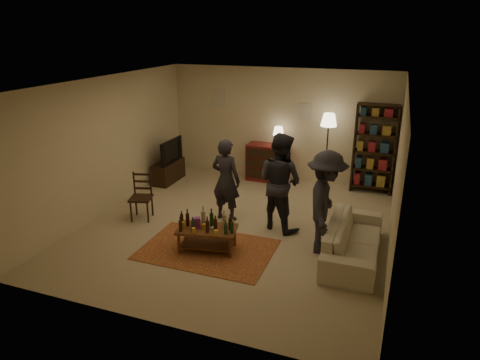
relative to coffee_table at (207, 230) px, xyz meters
The scene contains 13 objects.
floor 1.10m from the coffee_table, 81.87° to the left, with size 6.00×6.00×0.00m, color #C6B793.
room_shell 4.28m from the coffee_table, 97.17° to the left, with size 6.00×6.00×6.00m.
rug 0.37m from the coffee_table, 49.19° to the right, with size 2.20×1.50×0.01m, color maroon.
coffee_table is the anchor object (origin of this frame).
dining_chair 1.90m from the coffee_table, 156.49° to the left, with size 0.50×0.50×0.94m.
tv_stand 3.64m from the coffee_table, 129.21° to the left, with size 0.40×1.00×1.06m.
dresser 3.73m from the coffee_table, 90.72° to the left, with size 1.00×0.50×1.36m.
bookshelf 4.54m from the coffee_table, 57.81° to the left, with size 0.90×0.34×2.02m.
floor_lamp 4.01m from the coffee_table, 68.97° to the left, with size 0.36×0.36×1.78m.
sofa 2.43m from the coffee_table, 14.77° to the left, with size 2.08×0.81×0.61m, color beige.
person_left 1.35m from the coffee_table, 97.17° to the left, with size 0.59×0.39×1.62m, color #232228.
person_right 1.65m from the coffee_table, 54.19° to the left, with size 0.89×0.69×1.83m, color #25252C.
person_by_sofa 2.02m from the coffee_table, 19.27° to the left, with size 1.13×0.65×1.75m, color #292830.
Camera 1 is at (2.60, -6.90, 3.59)m, focal length 32.00 mm.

